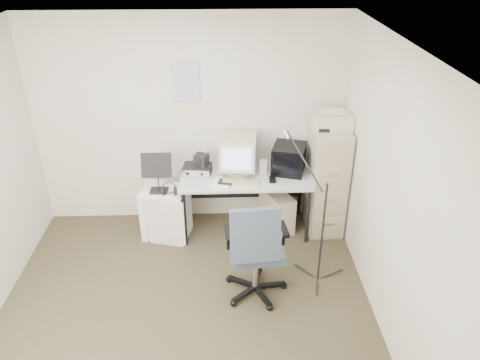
{
  "coord_description": "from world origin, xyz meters",
  "views": [
    {
      "loc": [
        0.4,
        -3.28,
        3.27
      ],
      "look_at": [
        0.55,
        0.95,
        0.95
      ],
      "focal_mm": 35.0,
      "sensor_mm": 36.0,
      "label": 1
    }
  ],
  "objects_px": {
    "filing_cabinet": "(326,179)",
    "office_chair": "(256,247)",
    "desk": "(245,203)",
    "side_cart": "(166,213)"
  },
  "relations": [
    {
      "from": "filing_cabinet",
      "to": "side_cart",
      "type": "xyz_separation_m",
      "value": [
        -1.88,
        -0.13,
        -0.34
      ]
    },
    {
      "from": "desk",
      "to": "side_cart",
      "type": "height_order",
      "value": "desk"
    },
    {
      "from": "desk",
      "to": "side_cart",
      "type": "distance_m",
      "value": 0.94
    },
    {
      "from": "filing_cabinet",
      "to": "office_chair",
      "type": "bearing_deg",
      "value": -127.97
    },
    {
      "from": "office_chair",
      "to": "desk",
      "type": "bearing_deg",
      "value": 86.5
    },
    {
      "from": "office_chair",
      "to": "side_cart",
      "type": "distance_m",
      "value": 1.44
    },
    {
      "from": "filing_cabinet",
      "to": "office_chair",
      "type": "distance_m",
      "value": 1.46
    },
    {
      "from": "desk",
      "to": "office_chair",
      "type": "bearing_deg",
      "value": -87.38
    },
    {
      "from": "desk",
      "to": "office_chair",
      "type": "relative_size",
      "value": 1.35
    },
    {
      "from": "desk",
      "to": "office_chair",
      "type": "height_order",
      "value": "office_chair"
    }
  ]
}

